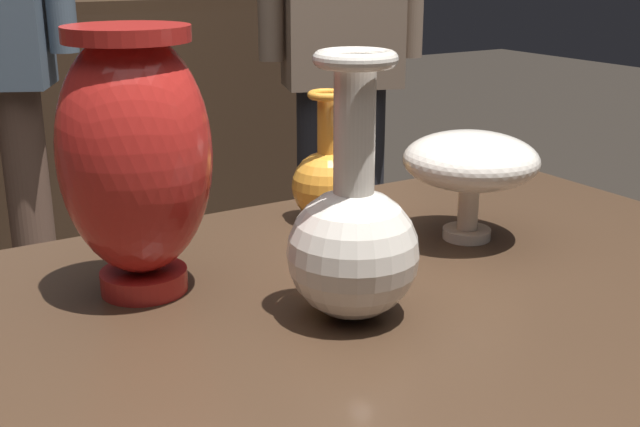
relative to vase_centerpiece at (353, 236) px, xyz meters
name	(u,v)px	position (x,y,z in m)	size (l,w,h in m)	color
vase_centerpiece	(353,236)	(0.00, 0.00, 0.00)	(0.13, 0.13, 0.25)	silver
vase_tall_behind	(471,163)	(0.24, 0.11, 0.02)	(0.16, 0.16, 0.13)	silver
vase_left_accent	(327,180)	(0.13, 0.26, -0.03)	(0.09, 0.09, 0.17)	orange
vase_right_accent	(135,154)	(-0.15, 0.16, 0.07)	(0.15, 0.15, 0.27)	red
visitor_near_right	(342,34)	(0.85, 1.33, 0.04)	(0.45, 0.28, 1.57)	#232328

